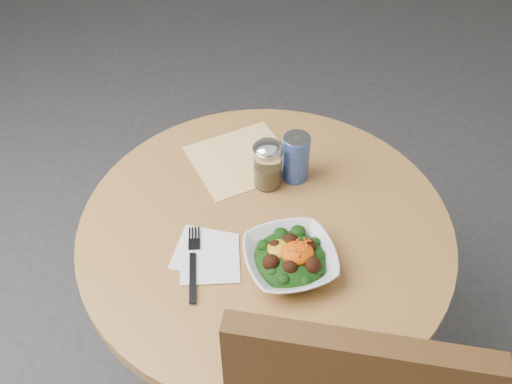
{
  "coord_description": "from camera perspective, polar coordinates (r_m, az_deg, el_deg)",
  "views": [
    {
      "loc": [
        -0.1,
        -0.89,
        1.79
      ],
      "look_at": [
        -0.02,
        0.05,
        0.81
      ],
      "focal_mm": 40.0,
      "sensor_mm": 36.0,
      "label": 1
    }
  ],
  "objects": [
    {
      "name": "ground",
      "position": [
        2.0,
        0.69,
        -17.45
      ],
      "size": [
        6.0,
        6.0,
        0.0
      ],
      "primitive_type": "plane",
      "color": "#313134",
      "rests_on": "ground"
    },
    {
      "name": "paper_napkins",
      "position": [
        1.31,
        -4.89,
        -6.34
      ],
      "size": [
        0.17,
        0.18,
        0.0
      ],
      "color": "white",
      "rests_on": "table"
    },
    {
      "name": "fork",
      "position": [
        1.3,
        -6.29,
        -6.83
      ],
      "size": [
        0.03,
        0.21,
        0.0
      ],
      "color": "black",
      "rests_on": "table"
    },
    {
      "name": "beverage_can",
      "position": [
        1.44,
        4.0,
        3.49
      ],
      "size": [
        0.07,
        0.07,
        0.13
      ],
      "color": "#0D2699",
      "rests_on": "table"
    },
    {
      "name": "table",
      "position": [
        1.53,
        0.87,
        -8.12
      ],
      "size": [
        0.9,
        0.9,
        0.75
      ],
      "color": "black",
      "rests_on": "ground"
    },
    {
      "name": "cloth_napkin",
      "position": [
        1.53,
        -1.45,
        3.29
      ],
      "size": [
        0.32,
        0.31,
        0.0
      ],
      "primitive_type": "cube",
      "rotation": [
        0.0,
        0.0,
        0.37
      ],
      "color": "orange",
      "rests_on": "table"
    },
    {
      "name": "salad_bowl",
      "position": [
        1.27,
        3.42,
        -6.67
      ],
      "size": [
        0.23,
        0.23,
        0.08
      ],
      "color": "silver",
      "rests_on": "table"
    },
    {
      "name": "spice_shaker",
      "position": [
        1.42,
        1.18,
        2.76
      ],
      "size": [
        0.08,
        0.08,
        0.14
      ],
      "color": "silver",
      "rests_on": "table"
    }
  ]
}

